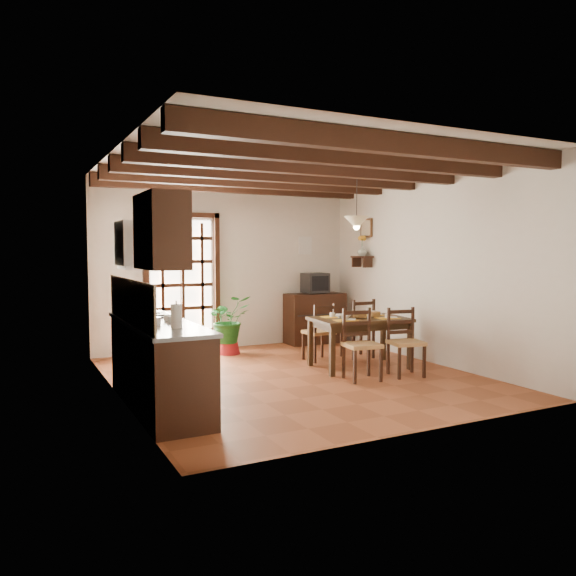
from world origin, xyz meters
TOP-DOWN VIEW (x-y plane):
  - ground_plane at (0.00, 0.00)m, footprint 5.00×5.00m
  - room_shell at (0.00, 0.00)m, footprint 4.52×5.02m
  - ceiling_beams at (0.00, 0.00)m, footprint 4.50×4.34m
  - french_door at (-0.80, 2.45)m, footprint 1.26×0.11m
  - kitchen_counter at (-1.96, -0.60)m, footprint 0.64×2.25m
  - upper_cabinet at (-2.08, -1.30)m, footprint 0.35×0.80m
  - range_hood at (-2.05, -0.05)m, footprint 0.38×0.60m
  - counter_items at (-1.95, -0.51)m, footprint 0.50×1.43m
  - dining_table at (1.09, 0.11)m, footprint 1.40×0.98m
  - chair_near_left at (0.70, -0.53)m, footprint 0.48×0.46m
  - chair_near_right at (1.35, -0.60)m, footprint 0.49×0.47m
  - chair_far_left at (0.84, 0.81)m, footprint 0.42×0.41m
  - chair_far_right at (1.49, 0.74)m, footprint 0.43×0.41m
  - table_setting at (1.09, 0.11)m, footprint 0.96×0.64m
  - table_bowl at (0.86, 0.18)m, footprint 0.27×0.27m
  - sideboard at (1.56, 2.23)m, footprint 1.05×0.48m
  - crt_tv at (1.56, 2.22)m, footprint 0.41×0.38m
  - fuse_box at (1.50, 2.48)m, footprint 0.25×0.03m
  - plant_pot at (-0.20, 1.93)m, footprint 0.38×0.38m
  - potted_plant at (-0.20, 1.93)m, footprint 1.92×1.69m
  - wall_shelf at (2.14, 1.60)m, footprint 0.20×0.42m
  - shelf_vase at (2.14, 1.60)m, footprint 0.15×0.15m
  - shelf_flowers at (2.14, 1.60)m, footprint 0.14×0.14m
  - framed_picture at (2.22, 1.60)m, footprint 0.03×0.32m
  - pendant_lamp at (1.09, 0.21)m, footprint 0.36×0.36m

SIDE VIEW (x-z plane):
  - ground_plane at x=0.00m, z-range 0.00..0.00m
  - plant_pot at x=-0.20m, z-range -0.01..0.23m
  - chair_far_left at x=0.84m, z-range -0.16..0.71m
  - chair_near_right at x=1.35m, z-range -0.17..0.73m
  - chair_near_left at x=0.70m, z-range -0.17..0.75m
  - chair_far_right at x=1.49m, z-range -0.17..0.75m
  - sideboard at x=1.56m, z-range 0.00..0.89m
  - kitchen_counter at x=-1.96m, z-range -0.22..1.16m
  - potted_plant at x=-0.20m, z-range -0.42..1.56m
  - dining_table at x=1.09m, z-range 0.27..0.98m
  - table_setting at x=1.09m, z-range 0.66..0.75m
  - table_bowl at x=0.86m, z-range 0.71..0.77m
  - counter_items at x=-1.95m, z-range 0.83..1.08m
  - crt_tv at x=1.56m, z-range 0.91..1.26m
  - french_door at x=-0.80m, z-range 0.02..2.34m
  - wall_shelf at x=2.14m, z-range 1.41..1.61m
  - shelf_vase at x=2.14m, z-range 1.57..1.73m
  - range_hood at x=-2.05m, z-range 1.46..2.00m
  - fuse_box at x=1.50m, z-range 1.59..1.91m
  - room_shell at x=0.00m, z-range 0.41..3.22m
  - upper_cabinet at x=-2.08m, z-range 1.50..2.20m
  - shelf_flowers at x=2.14m, z-range 1.68..2.04m
  - framed_picture at x=2.22m, z-range 1.89..2.21m
  - pendant_lamp at x=1.09m, z-range 1.66..2.50m
  - ceiling_beams at x=0.00m, z-range 2.59..2.79m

